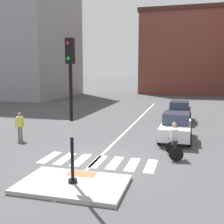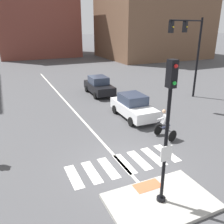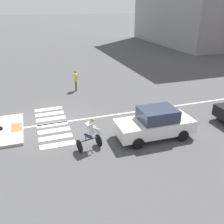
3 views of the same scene
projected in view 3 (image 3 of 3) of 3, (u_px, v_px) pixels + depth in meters
The scene contains 14 objects.
ground_plane at pixel (50, 125), 14.59m from camera, with size 300.00×300.00×0.00m, color #474749.
traffic_island at pixel (0, 131), 13.76m from camera, with size 3.82×2.46×0.15m, color #A3A099.
tactile_pad_front at pixel (17, 127), 13.99m from camera, with size 1.10×0.60×0.01m, color #DB5B38.
crosswalk_stripe_a at pixel (48, 109), 16.73m from camera, with size 0.44×1.80×0.01m, color silver.
crosswalk_stripe_b at pixel (50, 114), 16.03m from camera, with size 0.44×1.80×0.01m, color silver.
crosswalk_stripe_c at pixel (51, 119), 15.34m from camera, with size 0.44×1.80×0.01m, color silver.
crosswalk_stripe_d at pixel (52, 124), 14.64m from camera, with size 0.44×1.80×0.01m, color silver.
crosswalk_stripe_e at pixel (54, 130), 13.94m from camera, with size 0.44×1.80×0.01m, color silver.
crosswalk_stripe_f at pixel (56, 137), 13.24m from camera, with size 0.44×1.80×0.01m, color silver.
crosswalk_stripe_g at pixel (58, 145), 12.55m from camera, with size 0.44×1.80×0.01m, color silver.
lane_centre_line at pixel (191, 104), 17.64m from camera, with size 0.14×28.00×0.01m, color silver.
car_white_eastbound_mid at pixel (155, 123), 12.98m from camera, with size 1.90×4.13×1.64m.
cyclist at pixel (90, 133), 11.85m from camera, with size 0.88×1.21×1.68m.
pedestrian_at_curb_left at pixel (76, 79), 19.89m from camera, with size 0.54×0.28×1.67m.
Camera 3 is at (13.51, -0.69, 6.66)m, focal length 39.38 mm.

